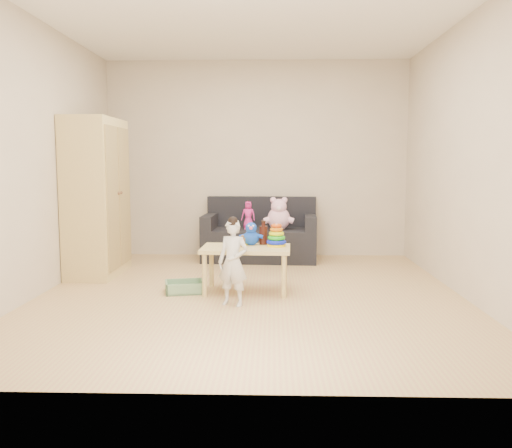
{
  "coord_description": "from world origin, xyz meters",
  "views": [
    {
      "loc": [
        0.21,
        -5.06,
        1.25
      ],
      "look_at": [
        0.05,
        0.25,
        0.65
      ],
      "focal_mm": 38.0,
      "sensor_mm": 36.0,
      "label": 1
    }
  ],
  "objects_px": {
    "wardrobe": "(97,197)",
    "toddler": "(233,264)",
    "sofa": "(260,244)",
    "play_table": "(246,270)"
  },
  "relations": [
    {
      "from": "sofa",
      "to": "toddler",
      "type": "bearing_deg",
      "value": -91.37
    },
    {
      "from": "play_table",
      "to": "toddler",
      "type": "height_order",
      "value": "toddler"
    },
    {
      "from": "wardrobe",
      "to": "sofa",
      "type": "height_order",
      "value": "wardrobe"
    },
    {
      "from": "wardrobe",
      "to": "play_table",
      "type": "height_order",
      "value": "wardrobe"
    },
    {
      "from": "sofa",
      "to": "play_table",
      "type": "distance_m",
      "value": 1.78
    },
    {
      "from": "sofa",
      "to": "wardrobe",
      "type": "bearing_deg",
      "value": -148.9
    },
    {
      "from": "wardrobe",
      "to": "sofa",
      "type": "relative_size",
      "value": 1.2
    },
    {
      "from": "play_table",
      "to": "toddler",
      "type": "xyz_separation_m",
      "value": [
        -0.09,
        -0.48,
        0.15
      ]
    },
    {
      "from": "play_table",
      "to": "toddler",
      "type": "bearing_deg",
      "value": -100.52
    },
    {
      "from": "wardrobe",
      "to": "toddler",
      "type": "relative_size",
      "value": 2.33
    }
  ]
}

